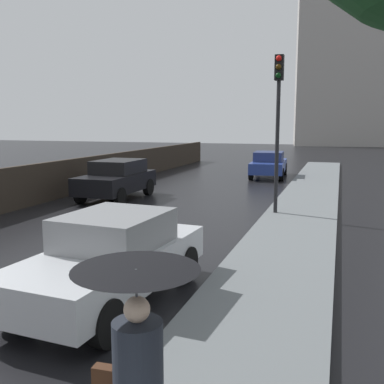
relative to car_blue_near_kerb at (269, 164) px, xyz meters
name	(u,v)px	position (x,y,z in m)	size (l,w,h in m)	color
car_blue_near_kerb	(269,164)	(0.00, 0.00, 0.00)	(1.99, 4.46, 1.41)	navy
car_black_mid_road	(117,179)	(-4.56, -8.92, 0.07)	(1.83, 3.86, 1.51)	black
car_silver_far_ahead	(112,257)	(0.16, -18.09, 0.02)	(2.01, 4.23, 1.46)	#B2B5BA
pedestrian_with_umbrella_near	(137,322)	(2.28, -21.59, 0.74)	(0.97, 0.97, 1.74)	black
traffic_light	(278,106)	(1.80, -10.42, 2.73)	(0.26, 0.39, 4.84)	black
distant_tower	(355,17)	(4.66, 38.06, 15.41)	(14.82, 8.60, 32.26)	#9E9993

